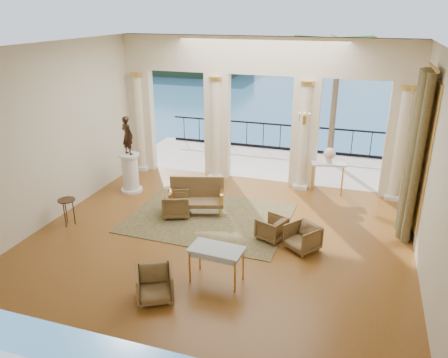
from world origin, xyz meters
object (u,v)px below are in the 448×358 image
(armchair_b, at_px, (303,236))
(statue, at_px, (127,135))
(settee, at_px, (197,196))
(armchair_c, at_px, (271,227))
(side_table, at_px, (67,203))
(console_table, at_px, (328,168))
(armchair_d, at_px, (176,203))
(game_table, at_px, (216,252))
(pedestal, at_px, (130,173))
(armchair_a, at_px, (155,283))

(armchair_b, bearing_deg, statue, -161.85)
(armchair_b, relative_size, settee, 0.43)
(armchair_c, xyz_separation_m, side_table, (-5.14, -0.89, 0.30))
(armchair_c, xyz_separation_m, console_table, (0.99, 3.35, 0.47))
(armchair_c, bearing_deg, statue, -86.91)
(armchair_d, xyz_separation_m, game_table, (2.00, -2.50, 0.30))
(pedestal, relative_size, statue, 1.05)
(armchair_b, xyz_separation_m, armchair_c, (-0.79, 0.27, -0.03))
(armchair_b, height_order, armchair_c, armchair_b)
(side_table, bearing_deg, armchair_c, 9.78)
(armchair_d, distance_m, settee, 0.60)
(side_table, bearing_deg, pedestal, 80.15)
(pedestal, bearing_deg, console_table, 17.07)
(armchair_c, distance_m, console_table, 3.52)
(armchair_d, height_order, statue, statue)
(settee, bearing_deg, console_table, 20.56)
(console_table, bearing_deg, game_table, -120.09)
(armchair_a, relative_size, armchair_c, 1.13)
(armchair_a, xyz_separation_m, game_table, (0.93, 0.96, 0.31))
(pedestal, distance_m, console_table, 5.97)
(game_table, relative_size, pedestal, 0.93)
(settee, height_order, pedestal, pedestal)
(armchair_c, xyz_separation_m, settee, (-2.27, 0.85, 0.17))
(armchair_d, bearing_deg, side_table, 97.92)
(armchair_c, bearing_deg, armchair_a, -6.68)
(armchair_c, relative_size, game_table, 0.56)
(armchair_d, xyz_separation_m, console_table, (3.69, 2.89, 0.42))
(armchair_c, height_order, console_table, console_table)
(settee, xyz_separation_m, pedestal, (-2.44, 0.75, 0.09))
(armchair_d, relative_size, pedestal, 0.60)
(armchair_b, bearing_deg, console_table, 123.78)
(settee, height_order, game_table, settee)
(pedestal, xyz_separation_m, side_table, (-0.43, -2.49, 0.03))
(armchair_b, distance_m, settee, 3.26)
(armchair_a, height_order, armchair_d, armchair_d)
(armchair_c, height_order, side_table, side_table)
(statue, relative_size, side_table, 1.61)
(armchair_d, bearing_deg, armchair_a, 176.29)
(game_table, bearing_deg, armchair_a, -130.42)
(game_table, xyz_separation_m, statue, (-4.01, 3.64, 1.11))
(armchair_c, distance_m, pedestal, 4.98)
(settee, bearing_deg, armchair_c, -37.54)
(armchair_b, distance_m, console_table, 3.66)
(game_table, relative_size, console_table, 1.06)
(armchair_a, distance_m, game_table, 1.37)
(game_table, height_order, side_table, game_table)
(armchair_d, bearing_deg, game_table, -162.29)
(armchair_a, distance_m, armchair_c, 3.42)
(armchair_d, relative_size, game_table, 0.65)
(armchair_a, relative_size, pedestal, 0.59)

